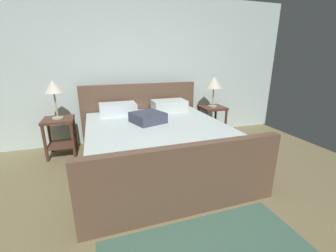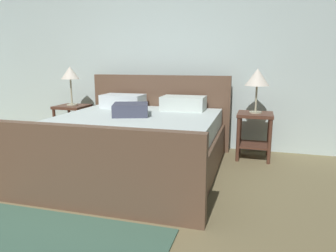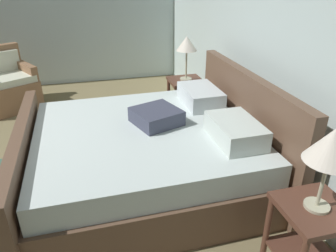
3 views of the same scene
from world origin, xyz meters
name	(u,v)px [view 2 (image 2 of 3)]	position (x,y,z in m)	size (l,w,h in m)	color
ground_plane	(20,236)	(0.00, 0.00, -0.01)	(6.32, 5.55, 0.02)	olive
wall_back	(149,61)	(0.00, 2.83, 1.26)	(6.44, 0.12, 2.52)	silver
bed	(134,141)	(0.27, 1.57, 0.34)	(2.04, 2.23, 1.05)	brown
nightstand_right	(254,128)	(1.59, 2.39, 0.40)	(0.44, 0.44, 0.60)	#553225
table_lamp_right	(257,78)	(1.59, 2.39, 1.04)	(0.30, 0.30, 0.56)	#B7B293
nightstand_left	(73,118)	(-1.06, 2.36, 0.40)	(0.44, 0.44, 0.60)	#553225
table_lamp_left	(70,74)	(-1.06, 2.36, 1.06)	(0.27, 0.27, 0.58)	#B7B293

